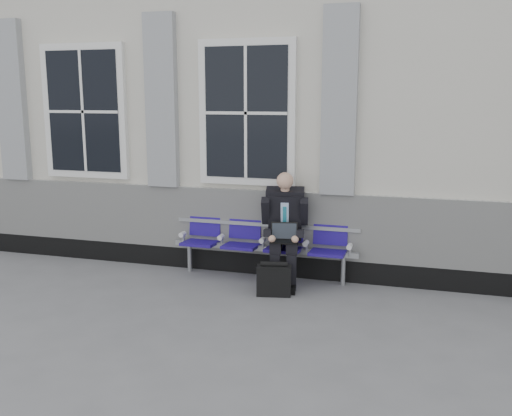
% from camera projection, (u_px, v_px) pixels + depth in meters
% --- Properties ---
extents(ground, '(70.00, 70.00, 0.00)m').
position_uv_depth(ground, '(184.00, 305.00, 6.85)').
color(ground, slate).
rests_on(ground, ground).
extents(station_building, '(14.40, 4.40, 4.49)m').
position_uv_depth(station_building, '(262.00, 111.00, 9.70)').
color(station_building, beige).
rests_on(station_building, ground).
extents(bench, '(2.60, 0.47, 0.91)m').
position_uv_depth(bench, '(264.00, 239.00, 7.81)').
color(bench, '#9EA0A3').
rests_on(bench, ground).
extents(businessman, '(0.66, 0.88, 1.50)m').
position_uv_depth(businessman, '(285.00, 225.00, 7.55)').
color(businessman, black).
rests_on(businessman, ground).
extents(briefcase, '(0.46, 0.26, 0.44)m').
position_uv_depth(briefcase, '(274.00, 280.00, 7.17)').
color(briefcase, black).
rests_on(briefcase, ground).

